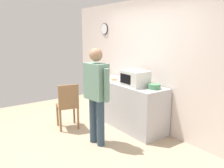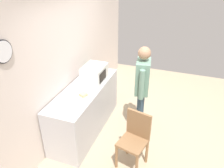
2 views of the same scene
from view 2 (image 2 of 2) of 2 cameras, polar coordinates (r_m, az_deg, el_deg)
The scene contains 10 objects.
ground_plane at distance 4.45m, azimuth 9.59°, elevation -12.60°, with size 6.00×6.00×0.00m, color tan.
back_wall at distance 4.22m, azimuth -10.76°, elevation 5.85°, with size 5.40×0.13×2.60m.
kitchen_counter at distance 4.28m, azimuth -6.81°, elevation -6.37°, with size 1.89×0.62×0.92m, color #B7B7BC.
microwave at distance 4.21m, azimuth -4.49°, elevation 2.77°, with size 0.50×0.39×0.30m.
sandwich_plate at distance 3.77m, azimuth -7.34°, elevation -3.01°, with size 0.26×0.26×0.07m.
salad_bowl at distance 4.63m, azimuth -3.87°, elevation 3.88°, with size 0.23×0.23×0.09m, color #4C8E60.
fork_utensil at distance 3.80m, azimuth -12.62°, elevation -3.47°, with size 0.17×0.02×0.01m, color silver.
spoon_utensil at distance 4.20m, azimuth -9.06°, elevation 0.16°, with size 0.17×0.02×0.01m, color silver.
person_standing at distance 4.05m, azimuth 7.74°, elevation 0.03°, with size 0.58×0.30×1.68m.
wooden_chair at distance 3.57m, azimuth 5.90°, elevation -13.43°, with size 0.48×0.48×0.94m.
Camera 2 is at (-3.33, -0.43, 2.92)m, focal length 35.66 mm.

